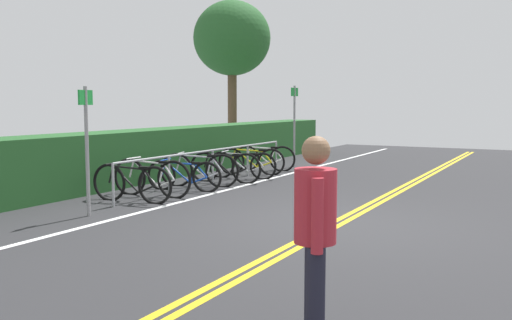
{
  "coord_description": "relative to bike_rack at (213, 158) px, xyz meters",
  "views": [
    {
      "loc": [
        -8.1,
        -2.96,
        1.84
      ],
      "look_at": [
        2.34,
        2.68,
        0.65
      ],
      "focal_mm": 39.64,
      "sensor_mm": 36.0,
      "label": 1
    }
  ],
  "objects": [
    {
      "name": "bicycle_7",
      "position": [
        2.83,
        0.14,
        -0.26
      ],
      "size": [
        0.64,
        1.64,
        0.74
      ],
      "color": "black",
      "rests_on": "ground_plane"
    },
    {
      "name": "bicycle_3",
      "position": [
        -0.47,
        0.05,
        -0.24
      ],
      "size": [
        0.68,
        1.72,
        0.78
      ],
      "color": "black",
      "rests_on": "ground_plane"
    },
    {
      "name": "centre_line_yellow_outer",
      "position": [
        -2.69,
        -3.91,
        -0.61
      ],
      "size": [
        29.03,
        0.1,
        0.0
      ],
      "primitive_type": "cube",
      "color": "gold",
      "rests_on": "ground_plane"
    },
    {
      "name": "bicycle_1",
      "position": [
        -2.02,
        0.14,
        -0.24
      ],
      "size": [
        0.46,
        1.82,
        0.79
      ],
      "color": "black",
      "rests_on": "ground_plane"
    },
    {
      "name": "bike_lane_stripe_white",
      "position": [
        -2.69,
        -0.75,
        -0.61
      ],
      "size": [
        29.03,
        0.12,
        0.0
      ],
      "primitive_type": "cube",
      "color": "white",
      "rests_on": "ground_plane"
    },
    {
      "name": "bicycle_2",
      "position": [
        -1.12,
        -0.0,
        -0.29
      ],
      "size": [
        0.49,
        1.7,
        0.69
      ],
      "color": "black",
      "rests_on": "ground_plane"
    },
    {
      "name": "bicycle_5",
      "position": [
        1.18,
        -0.1,
        -0.28
      ],
      "size": [
        0.51,
        1.75,
        0.7
      ],
      "color": "black",
      "rests_on": "ground_plane"
    },
    {
      "name": "tree_mid",
      "position": [
        7.12,
        3.72,
        3.55
      ],
      "size": [
        2.8,
        2.8,
        5.55
      ],
      "color": "brown",
      "rests_on": "ground_plane"
    },
    {
      "name": "bicycle_4",
      "position": [
        0.37,
        -0.11,
        -0.26
      ],
      "size": [
        0.48,
        1.76,
        0.75
      ],
      "color": "black",
      "rests_on": "ground_plane"
    },
    {
      "name": "bicycle_0",
      "position": [
        -2.71,
        0.05,
        -0.26
      ],
      "size": [
        0.46,
        1.74,
        0.75
      ],
      "color": "black",
      "rests_on": "ground_plane"
    },
    {
      "name": "pedestrian",
      "position": [
        -6.9,
        -5.36,
        0.31
      ],
      "size": [
        0.45,
        0.32,
        1.6
      ],
      "color": "#1E1E2D",
      "rests_on": "ground_plane"
    },
    {
      "name": "sign_post_near",
      "position": [
        -4.07,
        -0.2,
        0.67
      ],
      "size": [
        0.36,
        0.09,
        2.11
      ],
      "color": "gray",
      "rests_on": "ground_plane"
    },
    {
      "name": "bicycle_6",
      "position": [
        1.99,
        0.09,
        -0.27
      ],
      "size": [
        0.58,
        1.75,
        0.73
      ],
      "color": "black",
      "rests_on": "ground_plane"
    },
    {
      "name": "hedge_backdrop",
      "position": [
        1.5,
        1.85,
        -0.0
      ],
      "size": [
        15.52,
        1.12,
        1.21
      ],
      "primitive_type": "cube",
      "color": "#235626",
      "rests_on": "ground_plane"
    },
    {
      "name": "centre_line_yellow_inner",
      "position": [
        -2.69,
        -4.07,
        -0.61
      ],
      "size": [
        29.03,
        0.1,
        0.0
      ],
      "primitive_type": "cube",
      "color": "gold",
      "rests_on": "ground_plane"
    },
    {
      "name": "bike_rack",
      "position": [
        0.0,
        0.0,
        0.0
      ],
      "size": [
        6.57,
        0.05,
        0.8
      ],
      "color": "#9EA0A5",
      "rests_on": "ground_plane"
    },
    {
      "name": "ground_plane",
      "position": [
        -2.69,
        -3.99,
        -0.63
      ],
      "size": [
        32.26,
        10.97,
        0.05
      ],
      "primitive_type": "cube",
      "color": "#2B2B2D"
    },
    {
      "name": "sign_post_far",
      "position": [
        4.09,
        -0.17,
        0.8
      ],
      "size": [
        0.36,
        0.06,
        2.34
      ],
      "color": "gray",
      "rests_on": "ground_plane"
    }
  ]
}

